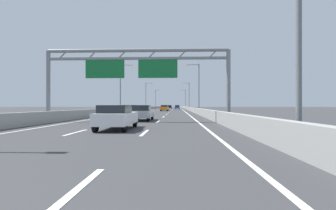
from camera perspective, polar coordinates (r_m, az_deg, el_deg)
name	(u,v)px	position (r m, az deg, el deg)	size (l,w,h in m)	color
ground_plane	(168,109)	(100.60, 0.10, -0.89)	(260.00, 260.00, 0.00)	#38383A
lane_dash_left_1	(76,132)	(14.13, -19.99, -5.82)	(0.16, 3.00, 0.01)	white
lane_dash_left_2	(117,121)	(22.70, -11.40, -3.65)	(0.16, 3.00, 0.01)	white
lane_dash_left_3	(134,117)	(31.50, -7.58, -2.65)	(0.16, 3.00, 0.01)	white
lane_dash_left_4	(144,114)	(40.40, -5.43, -2.09)	(0.16, 3.00, 0.01)	white
lane_dash_left_5	(150,113)	(49.33, -4.06, -1.72)	(0.16, 3.00, 0.01)	white
lane_dash_left_6	(154,112)	(58.28, -3.12, -1.47)	(0.16, 3.00, 0.01)	white
lane_dash_left_7	(157,111)	(67.25, -2.42, -1.29)	(0.16, 3.00, 0.01)	white
lane_dash_left_8	(160,110)	(76.22, -1.89, -1.14)	(0.16, 3.00, 0.01)	white
lane_dash_left_9	(162,110)	(85.20, -1.47, -1.03)	(0.16, 3.00, 0.01)	white
lane_dash_left_10	(163,109)	(94.19, -1.13, -0.94)	(0.16, 3.00, 0.01)	white
lane_dash_left_11	(164,109)	(103.17, -0.85, -0.87)	(0.16, 3.00, 0.01)	white
lane_dash_left_12	(165,109)	(112.16, -0.61, -0.80)	(0.16, 3.00, 0.01)	white
lane_dash_left_13	(166,108)	(121.15, -0.41, -0.75)	(0.16, 3.00, 0.01)	white
lane_dash_left_14	(167,108)	(130.14, -0.24, -0.70)	(0.16, 3.00, 0.01)	white
lane_dash_left_15	(168,108)	(139.13, -0.09, -0.66)	(0.16, 3.00, 0.01)	white
lane_dash_left_16	(168,108)	(148.13, 0.04, -0.63)	(0.16, 3.00, 0.01)	white
lane_dash_left_17	(169,108)	(157.12, 0.16, -0.60)	(0.16, 3.00, 0.01)	white
lane_dash_right_0	(73,193)	(4.59, -20.61, -18.03)	(0.16, 3.00, 0.01)	white
lane_dash_right_1	(145,133)	(13.21, -5.28, -6.22)	(0.16, 3.00, 0.01)	white
lane_dash_right_2	(158,122)	(22.14, -2.28, -3.74)	(0.16, 3.00, 0.01)	white
lane_dash_right_3	(164,117)	(31.10, -1.02, -2.69)	(0.16, 3.00, 0.01)	white
lane_dash_right_4	(167,114)	(40.09, -0.32, -2.10)	(0.16, 3.00, 0.01)	white
lane_dash_right_5	(169,113)	(49.08, 0.12, -1.73)	(0.16, 3.00, 0.01)	white
lane_dash_right_6	(170,112)	(58.07, 0.43, -1.48)	(0.16, 3.00, 0.01)	white
lane_dash_right_7	(171,111)	(67.06, 0.65, -1.29)	(0.16, 3.00, 0.01)	white
lane_dash_right_8	(172,110)	(76.06, 0.82, -1.15)	(0.16, 3.00, 0.01)	white
lane_dash_right_9	(172,110)	(85.05, 0.95, -1.03)	(0.16, 3.00, 0.01)	white
lane_dash_right_10	(173,109)	(94.05, 1.06, -0.94)	(0.16, 3.00, 0.01)	white
lane_dash_right_11	(173,109)	(103.05, 1.15, -0.87)	(0.16, 3.00, 0.01)	white
lane_dash_right_12	(173,109)	(112.05, 1.23, -0.80)	(0.16, 3.00, 0.01)	white
lane_dash_right_13	(174,108)	(121.05, 1.29, -0.75)	(0.16, 3.00, 0.01)	white
lane_dash_right_14	(174,108)	(130.05, 1.35, -0.70)	(0.16, 3.00, 0.01)	white
lane_dash_right_15	(174,108)	(139.04, 1.39, -0.66)	(0.16, 3.00, 0.01)	white
lane_dash_right_16	(174,108)	(148.04, 1.44, -0.63)	(0.16, 3.00, 0.01)	white
lane_dash_right_17	(175,108)	(157.04, 1.47, -0.60)	(0.16, 3.00, 0.01)	white
edge_line_left	(152,109)	(88.97, -3.55, -0.99)	(0.16, 176.00, 0.01)	white
edge_line_right	(182,109)	(88.56, 3.23, -1.00)	(0.16, 176.00, 0.01)	white
barrier_left	(154,108)	(111.02, -3.28, -0.57)	(0.45, 220.00, 0.95)	#9E9E99
barrier_right	(185,108)	(110.58, 3.86, -0.57)	(0.45, 220.00, 0.95)	#9E9E99
sign_gantry	(136,66)	(22.44, -7.26, 8.60)	(16.11, 0.36, 6.36)	gray
streetlamp_left_mid	(122,85)	(50.75, -10.41, 4.42)	(2.58, 0.28, 9.50)	slate
streetlamp_right_mid	(198,85)	(49.72, 6.70, 4.51)	(2.58, 0.28, 9.50)	slate
streetlamp_left_far	(146,94)	(90.61, -4.86, 2.44)	(2.58, 0.28, 9.50)	slate
streetlamp_right_far	(188,94)	(90.03, 4.62, 2.45)	(2.58, 0.28, 9.50)	slate
streetlamp_left_distant	(156,98)	(130.83, -2.72, 1.66)	(2.58, 0.28, 9.50)	slate
streetlamp_right_distant	(185,98)	(130.43, 3.84, 1.67)	(2.58, 0.28, 9.50)	slate
orange_car	(164,108)	(63.80, -0.85, -0.67)	(1.87, 4.28, 1.51)	orange
silver_car	(142,113)	(23.85, -5.81, -1.74)	(1.72, 4.61, 1.44)	#A8ADB2
black_car	(170,107)	(113.32, 0.38, -0.41)	(1.78, 4.55, 1.49)	black
white_car	(117,117)	(15.22, -11.43, -2.61)	(1.78, 4.40, 1.43)	silver
green_car	(130,110)	(39.22, -8.58, -1.03)	(1.85, 4.61, 1.48)	#1E7A38
blue_car	(177,107)	(93.34, 2.09, -0.49)	(1.78, 4.36, 1.51)	#2347AD
yellow_car	(165,108)	(74.44, -0.60, -0.57)	(1.80, 4.35, 1.52)	yellow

